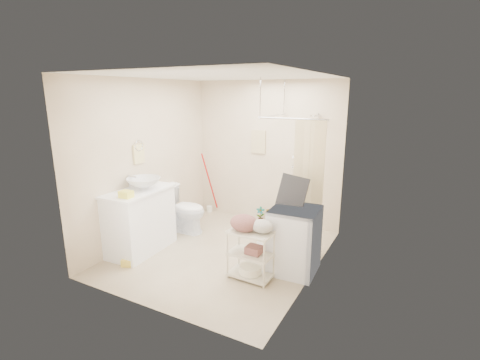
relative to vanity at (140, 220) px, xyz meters
The scene contains 23 objects.
floor 1.35m from the vanity, 23.40° to the left, with size 3.20×3.20×0.00m, color tan.
ceiling 2.46m from the vanity, 23.40° to the left, with size 2.80×3.20×0.04m, color silver.
wall_back 2.54m from the vanity, 61.11° to the left, with size 2.80×0.04×2.60m, color beige.
wall_front 1.79m from the vanity, 43.43° to the right, with size 2.80×0.04×2.60m, color beige.
wall_left 0.99m from the vanity, 115.55° to the left, with size 0.04×3.20×2.60m, color beige.
wall_right 2.73m from the vanity, 11.10° to the left, with size 0.04×3.20×2.60m, color beige.
vanity is the anchor object (origin of this frame).
sink 0.58m from the vanity, 59.00° to the left, with size 0.51×0.51×0.17m, color silver.
counter_basket 0.66m from the vanity, 68.01° to the right, with size 0.17×0.14×0.10m, color #F8F24A.
floor_basket 0.65m from the vanity, 66.77° to the right, with size 0.27×0.21×0.14m, color #F7DD4E.
toilet 0.95m from the vanity, 82.68° to the left, with size 0.46×0.80×0.82m, color white.
mop 2.01m from the vanity, 91.29° to the left, with size 0.12×0.12×1.21m, color #B70304, non-canonical shape.
potted_plant_a 2.26m from the vanity, 59.23° to the left, with size 0.16×0.11×0.31m, color brown.
potted_plant_b 2.35m from the vanity, 54.47° to the left, with size 0.18×0.15×0.33m, color #973C23.
hanging_towel 2.53m from the vanity, 64.12° to the left, with size 0.28×0.03×0.42m, color beige.
towel_ring 1.05m from the vanity, 126.07° to the left, with size 0.04×0.22×0.34m, color #EADB90, non-canonical shape.
tp_holder 0.63m from the vanity, 109.92° to the left, with size 0.08×0.12×0.14m, color white, non-canonical shape.
shower 2.60m from the vanity, 37.67° to the left, with size 1.10×1.10×2.10m, color white, non-canonical shape.
shampoo_bottle_a 2.86m from the vanity, 48.59° to the left, with size 0.10×0.10×0.25m, color silver.
shampoo_bottle_b 2.89m from the vanity, 47.70° to the left, with size 0.07×0.07×0.16m, color #3E4B92.
washing_machine 2.35m from the vanity, 12.21° to the left, with size 0.61×0.63×0.89m, color silver.
laundry_rack 1.87m from the vanity, ahead, with size 0.57×0.33×0.79m, color beige, non-canonical shape.
ironing_board 2.21m from the vanity, 13.91° to the left, with size 0.38×0.11×1.34m, color black, non-canonical shape.
Camera 1 is at (2.53, -4.18, 2.38)m, focal length 26.00 mm.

